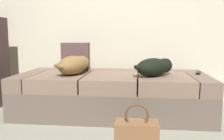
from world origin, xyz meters
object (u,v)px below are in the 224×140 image
(handbag, at_px, (137,137))
(dog_dark, at_px, (155,67))
(tv_remote, at_px, (198,73))
(throw_pillow, at_px, (76,56))
(couch, at_px, (112,93))
(dog_tan, at_px, (74,65))

(handbag, bearing_deg, dog_dark, 78.31)
(tv_remote, xyz_separation_m, throw_pillow, (-1.45, 0.18, 0.16))
(dog_dark, bearing_deg, tv_remote, 21.55)
(throw_pillow, bearing_deg, couch, -29.08)
(dog_tan, height_order, tv_remote, dog_tan)
(throw_pillow, bearing_deg, dog_tan, -77.86)
(throw_pillow, xyz_separation_m, handbag, (0.77, -1.24, -0.49))
(handbag, bearing_deg, couch, 106.26)
(couch, distance_m, tv_remote, 0.99)
(couch, relative_size, handbag, 5.54)
(tv_remote, bearing_deg, throw_pillow, -168.54)
(dog_dark, relative_size, tv_remote, 3.18)
(dog_tan, relative_size, handbag, 1.59)
(couch, xyz_separation_m, tv_remote, (0.96, 0.09, 0.24))
(dog_dark, distance_m, tv_remote, 0.54)
(dog_dark, distance_m, handbag, 0.98)
(couch, xyz_separation_m, throw_pillow, (-0.49, 0.27, 0.40))
(dog_dark, height_order, handbag, dog_dark)
(couch, height_order, tv_remote, tv_remote)
(dog_dark, xyz_separation_m, throw_pillow, (-0.95, 0.38, 0.07))
(dog_dark, distance_m, throw_pillow, 1.03)
(dog_tan, bearing_deg, throw_pillow, 102.14)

